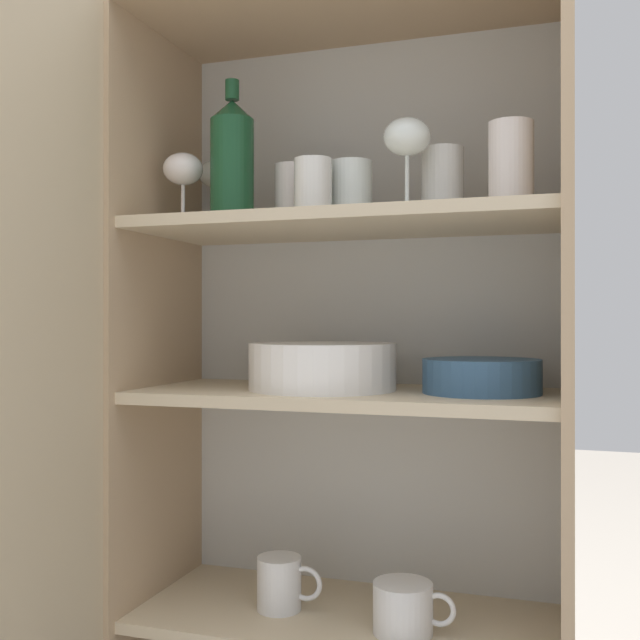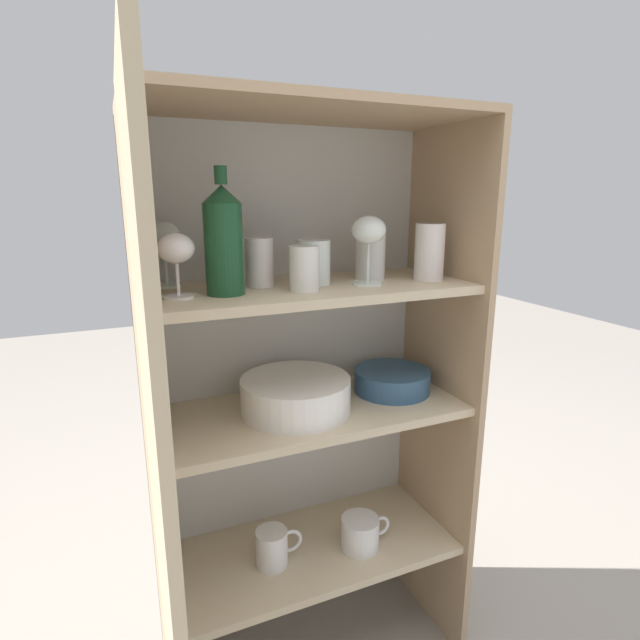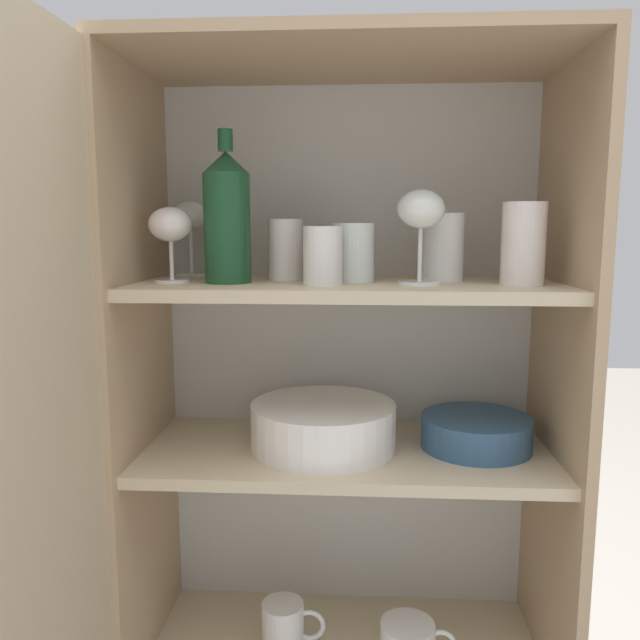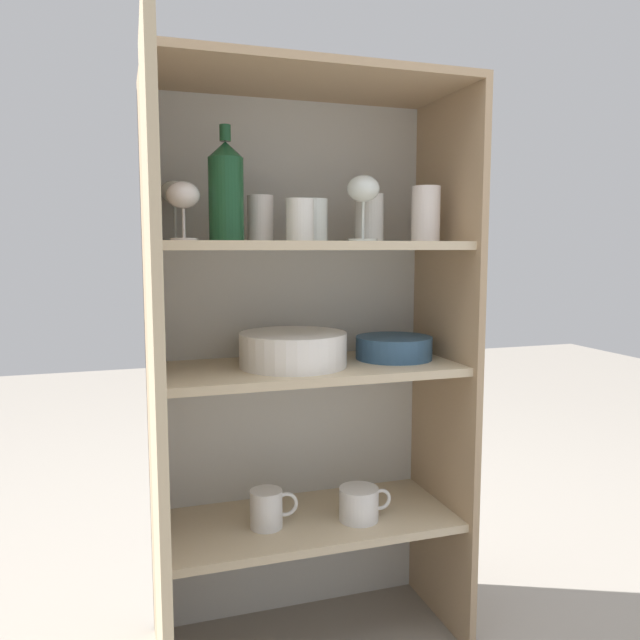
# 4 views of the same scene
# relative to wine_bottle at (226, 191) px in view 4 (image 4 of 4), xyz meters

# --- Properties ---
(cupboard_back_panel) EXTENTS (0.75, 0.02, 1.36)m
(cupboard_back_panel) POSITION_rel_wine_bottle_xyz_m (0.20, 0.20, -0.43)
(cupboard_back_panel) COLOR silver
(cupboard_back_panel) RESTS_ON ground_plane
(cupboard_side_left) EXTENTS (0.02, 0.35, 1.36)m
(cupboard_side_left) POSITION_rel_wine_bottle_xyz_m (-0.17, 0.03, -0.43)
(cupboard_side_left) COLOR tan
(cupboard_side_left) RESTS_ON ground_plane
(cupboard_side_right) EXTENTS (0.02, 0.35, 1.36)m
(cupboard_side_right) POSITION_rel_wine_bottle_xyz_m (0.56, 0.03, -0.43)
(cupboard_side_right) COLOR tan
(cupboard_side_right) RESTS_ON ground_plane
(cupboard_top_panel) EXTENTS (0.75, 0.35, 0.02)m
(cupboard_top_panel) POSITION_rel_wine_bottle_xyz_m (0.20, 0.03, 0.26)
(cupboard_top_panel) COLOR tan
(cupboard_top_panel) RESTS_ON cupboard_side_left
(shelf_board_lower) EXTENTS (0.71, 0.32, 0.02)m
(shelf_board_lower) POSITION_rel_wine_bottle_xyz_m (0.20, 0.03, -0.80)
(shelf_board_lower) COLOR beige
(shelf_board_middle) EXTENTS (0.71, 0.32, 0.02)m
(shelf_board_middle) POSITION_rel_wine_bottle_xyz_m (0.20, 0.03, -0.42)
(shelf_board_middle) COLOR beige
(shelf_board_upper) EXTENTS (0.71, 0.32, 0.02)m
(shelf_board_upper) POSITION_rel_wine_bottle_xyz_m (0.20, 0.03, -0.12)
(shelf_board_upper) COLOR beige
(cupboard_door) EXTENTS (0.02, 0.37, 1.36)m
(cupboard_door) POSITION_rel_wine_bottle_xyz_m (-0.18, -0.33, -0.43)
(cupboard_door) COLOR tan
(cupboard_door) RESTS_ON ground_plane
(tumbler_glass_0) EXTENTS (0.06, 0.06, 0.11)m
(tumbler_glass_0) POSITION_rel_wine_bottle_xyz_m (0.09, 0.06, -0.06)
(tumbler_glass_0) COLOR silver
(tumbler_glass_0) RESTS_ON shelf_board_upper
(tumbler_glass_1) EXTENTS (0.07, 0.07, 0.13)m
(tumbler_glass_1) POSITION_rel_wine_bottle_xyz_m (0.48, -0.01, -0.04)
(tumbler_glass_1) COLOR silver
(tumbler_glass_1) RESTS_ON shelf_board_upper
(tumbler_glass_2) EXTENTS (0.06, 0.06, 0.09)m
(tumbler_glass_2) POSITION_rel_wine_bottle_xyz_m (0.16, -0.03, -0.06)
(tumbler_glass_2) COLOR white
(tumbler_glass_2) RESTS_ON shelf_board_upper
(tumbler_glass_3) EXTENTS (0.07, 0.07, 0.10)m
(tumbler_glass_3) POSITION_rel_wine_bottle_xyz_m (0.21, 0.04, -0.06)
(tumbler_glass_3) COLOR white
(tumbler_glass_3) RESTS_ON shelf_board_upper
(tumbler_glass_4) EXTENTS (0.07, 0.07, 0.12)m
(tumbler_glass_4) POSITION_rel_wine_bottle_xyz_m (0.36, 0.06, -0.05)
(tumbler_glass_4) COLOR white
(tumbler_glass_4) RESTS_ON shelf_board_upper
(wine_glass_0) EXTENTS (0.08, 0.08, 0.15)m
(wine_glass_0) POSITION_rel_wine_bottle_xyz_m (0.32, -0.02, 0.00)
(wine_glass_0) COLOR white
(wine_glass_0) RESTS_ON shelf_board_upper
(wine_glass_1) EXTENTS (0.07, 0.07, 0.14)m
(wine_glass_1) POSITION_rel_wine_bottle_xyz_m (-0.10, 0.13, -0.01)
(wine_glass_1) COLOR white
(wine_glass_1) RESTS_ON shelf_board_upper
(wine_glass_2) EXTENTS (0.07, 0.07, 0.13)m
(wine_glass_2) POSITION_rel_wine_bottle_xyz_m (-0.09, -0.01, -0.02)
(wine_glass_2) COLOR silver
(wine_glass_2) RESTS_ON shelf_board_upper
(wine_bottle) EXTENTS (0.08, 0.08, 0.25)m
(wine_bottle) POSITION_rel_wine_bottle_xyz_m (0.00, 0.00, 0.00)
(wine_bottle) COLOR #194728
(wine_bottle) RESTS_ON shelf_board_upper
(plate_stack_white) EXTENTS (0.26, 0.26, 0.08)m
(plate_stack_white) POSITION_rel_wine_bottle_xyz_m (0.16, 0.03, -0.36)
(plate_stack_white) COLOR white
(plate_stack_white) RESTS_ON shelf_board_middle
(mixing_bowl_large) EXTENTS (0.19, 0.19, 0.06)m
(mixing_bowl_large) POSITION_rel_wine_bottle_xyz_m (0.43, 0.05, -0.37)
(mixing_bowl_large) COLOR #33567A
(mixing_bowl_large) RESTS_ON shelf_board_middle
(coffee_mug_primary) EXTENTS (0.13, 0.10, 0.08)m
(coffee_mug_primary) POSITION_rel_wine_bottle_xyz_m (0.31, -0.02, -0.75)
(coffee_mug_primary) COLOR white
(coffee_mug_primary) RESTS_ON shelf_board_lower
(coffee_mug_extra_1) EXTENTS (0.12, 0.08, 0.09)m
(coffee_mug_extra_1) POSITION_rel_wine_bottle_xyz_m (0.09, 0.01, -0.74)
(coffee_mug_extra_1) COLOR white
(coffee_mug_extra_1) RESTS_ON shelf_board_lower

